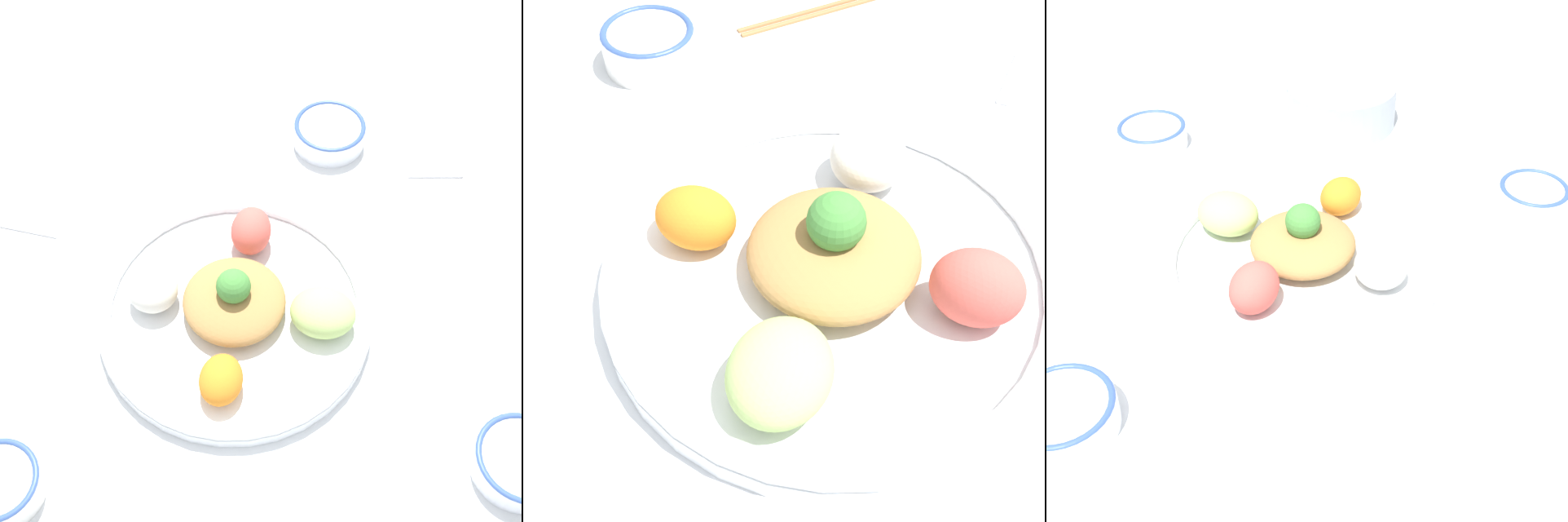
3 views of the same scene
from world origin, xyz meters
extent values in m
plane|color=white|center=(0.00, 0.00, 0.00)|extent=(2.40, 2.40, 0.00)
cylinder|color=white|center=(0.01, 0.00, 0.01)|extent=(0.37, 0.37, 0.02)
torus|color=white|center=(0.01, 0.00, 0.03)|extent=(0.37, 0.37, 0.02)
ellipsoid|color=#E55B51|center=(0.11, 0.05, 0.05)|extent=(0.09, 0.08, 0.06)
ellipsoid|color=white|center=(-0.05, 0.09, 0.05)|extent=(0.09, 0.09, 0.05)
ellipsoid|color=orange|center=(-0.09, -0.06, 0.04)|extent=(0.09, 0.08, 0.05)
ellipsoid|color=#B7DB7A|center=(0.06, -0.10, 0.05)|extent=(0.11, 0.11, 0.05)
ellipsoid|color=#AD7F47|center=(0.01, 0.00, 0.04)|extent=(0.14, 0.14, 0.04)
sphere|color=#478E3D|center=(0.01, 0.00, 0.08)|extent=(0.05, 0.05, 0.05)
cylinder|color=white|center=(0.06, -0.39, 0.02)|extent=(0.11, 0.11, 0.04)
torus|color=#38569E|center=(0.06, -0.39, 0.04)|extent=(0.11, 0.11, 0.01)
cylinder|color=maroon|center=(0.06, -0.39, 0.03)|extent=(0.09, 0.09, 0.00)
cylinder|color=white|center=(-0.34, 0.06, 0.02)|extent=(0.10, 0.10, 0.04)
torus|color=#38569E|center=(-0.34, 0.06, 0.04)|extent=(0.10, 0.10, 0.01)
cylinder|color=#DBB251|center=(-0.34, 0.06, 0.04)|extent=(0.08, 0.08, 0.00)
cylinder|color=white|center=(0.35, 0.09, 0.02)|extent=(0.11, 0.11, 0.04)
torus|color=#38569E|center=(0.35, 0.09, 0.04)|extent=(0.11, 0.11, 0.01)
cylinder|color=white|center=(0.35, 0.09, 0.03)|extent=(0.09, 0.09, 0.00)
cylinder|color=#A8B2BC|center=(-0.25, -0.30, 0.04)|extent=(0.19, 0.19, 0.07)
ellipsoid|color=#E0705B|center=(-0.25, -0.30, 0.06)|extent=(0.16, 0.16, 0.03)
cube|color=silver|center=(-0.07, 0.33, 0.00)|extent=(0.05, 0.09, 0.01)
camera|label=1|loc=(-0.36, -0.34, 0.86)|focal=50.00mm
camera|label=2|loc=(0.26, -0.27, 0.47)|focal=50.00mm
camera|label=3|loc=(0.38, 0.63, 0.62)|focal=50.00mm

